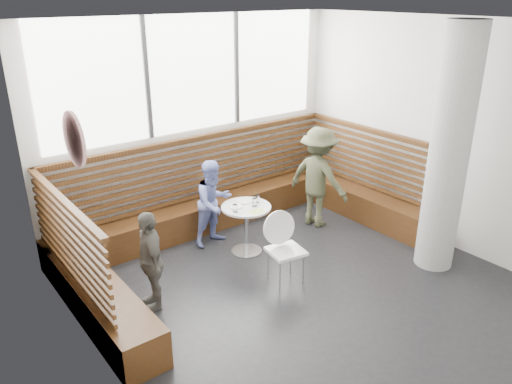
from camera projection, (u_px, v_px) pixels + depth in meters
room at (309, 169)px, 5.69m from camera, size 5.00×5.00×3.20m
booth at (224, 213)px, 7.44m from camera, size 5.00×2.50×1.44m
concrete_column at (449, 152)px, 6.30m from camera, size 0.50×0.50×3.20m
wall_art at (74, 139)px, 4.33m from camera, size 0.03×0.50×0.50m
cafe_table at (246, 219)px, 6.99m from camera, size 0.70×0.70×0.72m
cafe_chair at (282, 243)px, 6.28m from camera, size 0.44×0.43×0.93m
adult_man at (318, 177)px, 7.76m from camera, size 0.78×1.12×1.59m
child_back at (214, 203)px, 7.23m from camera, size 0.67×0.55×1.28m
child_left at (150, 260)px, 5.74m from camera, size 0.45×0.77×1.23m
plate_near at (235, 207)px, 6.89m from camera, size 0.19×0.19×0.01m
plate_far at (244, 201)px, 7.05m from camera, size 0.20×0.20×0.01m
glass_left at (235, 208)px, 6.73m from camera, size 0.07×0.07×0.10m
glass_mid at (254, 202)px, 6.91m from camera, size 0.07×0.07×0.11m
glass_right at (257, 199)px, 7.03m from camera, size 0.07×0.07×0.10m
menu_card at (257, 211)px, 6.76m from camera, size 0.23×0.18×0.00m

